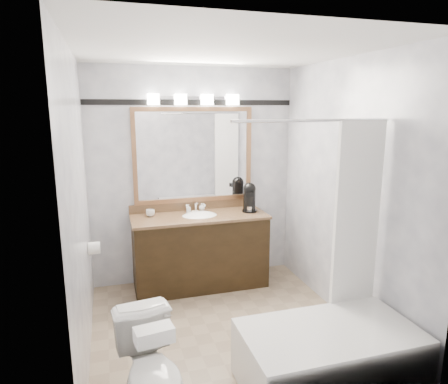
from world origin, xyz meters
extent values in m
cube|color=gray|center=(0.00, 0.00, -0.01)|extent=(2.40, 2.60, 0.01)
cube|color=white|center=(0.00, 0.00, 2.50)|extent=(2.40, 2.60, 0.01)
cube|color=white|center=(0.00, 1.30, 1.25)|extent=(2.40, 0.01, 2.50)
cube|color=white|center=(0.00, -1.30, 1.25)|extent=(2.40, 0.01, 2.50)
cube|color=white|center=(-1.20, 0.00, 1.25)|extent=(0.01, 2.60, 2.50)
cube|color=white|center=(1.20, 0.00, 1.25)|extent=(0.01, 2.60, 2.50)
cube|color=black|center=(0.00, 1.01, 0.41)|extent=(1.50, 0.55, 0.82)
cube|color=#9B7149|center=(0.00, 1.01, 0.83)|extent=(1.53, 0.58, 0.03)
cube|color=#9B7149|center=(0.00, 1.29, 0.90)|extent=(1.53, 0.03, 0.10)
ellipsoid|color=white|center=(0.00, 1.01, 0.82)|extent=(0.44, 0.34, 0.14)
cube|color=#996945|center=(0.00, 1.28, 2.02)|extent=(1.40, 0.04, 0.05)
cube|color=#996945|center=(0.00, 1.28, 0.97)|extent=(1.40, 0.04, 0.05)
cube|color=#996945|center=(-0.68, 1.28, 1.50)|extent=(0.05, 0.04, 1.00)
cube|color=#996945|center=(0.68, 1.28, 1.50)|extent=(0.05, 0.04, 1.00)
cube|color=white|center=(0.00, 1.29, 1.50)|extent=(1.30, 0.01, 1.00)
cube|color=silver|center=(0.00, 1.27, 2.15)|extent=(0.90, 0.05, 0.03)
cube|color=white|center=(-0.45, 1.22, 2.13)|extent=(0.12, 0.12, 0.12)
cube|color=white|center=(-0.15, 1.22, 2.13)|extent=(0.12, 0.12, 0.12)
cube|color=white|center=(0.15, 1.22, 2.13)|extent=(0.12, 0.12, 0.12)
cube|color=white|center=(0.45, 1.22, 2.13)|extent=(0.12, 0.12, 0.12)
cube|color=black|center=(0.00, 1.29, 2.10)|extent=(2.40, 0.01, 0.06)
cube|color=white|center=(0.53, -0.92, 0.23)|extent=(1.30, 0.72, 0.45)
cylinder|color=silver|center=(0.53, -0.54, 1.95)|extent=(1.30, 0.02, 0.02)
cube|color=white|center=(0.95, -0.55, 1.18)|extent=(0.40, 0.04, 1.55)
cylinder|color=white|center=(-1.14, 0.66, 0.70)|extent=(0.11, 0.12, 0.12)
imported|color=white|center=(-0.77, -0.92, 0.35)|extent=(0.48, 0.74, 0.71)
cube|color=white|center=(-0.77, -1.12, 0.75)|extent=(0.24, 0.15, 0.09)
cylinder|color=black|center=(0.60, 1.01, 0.86)|extent=(0.17, 0.17, 0.02)
cylinder|color=black|center=(0.61, 1.07, 0.98)|extent=(0.14, 0.14, 0.25)
sphere|color=black|center=(0.61, 1.07, 1.11)|extent=(0.15, 0.15, 0.15)
cube|color=black|center=(0.59, 0.99, 1.07)|extent=(0.12, 0.12, 0.05)
cylinder|color=silver|center=(0.59, 0.99, 0.89)|extent=(0.06, 0.06, 0.06)
imported|color=white|center=(-0.54, 1.13, 0.89)|extent=(0.10, 0.10, 0.08)
imported|color=white|center=(-0.54, 1.17, 0.88)|extent=(0.08, 0.08, 0.07)
imported|color=white|center=(-0.10, 1.16, 0.90)|extent=(0.05, 0.05, 0.10)
imported|color=white|center=(0.07, 1.23, 0.89)|extent=(0.09, 0.09, 0.09)
cube|color=beige|center=(-0.03, 1.13, 0.86)|extent=(0.07, 0.05, 0.02)
camera|label=1|loc=(-0.97, -3.24, 2.05)|focal=32.00mm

